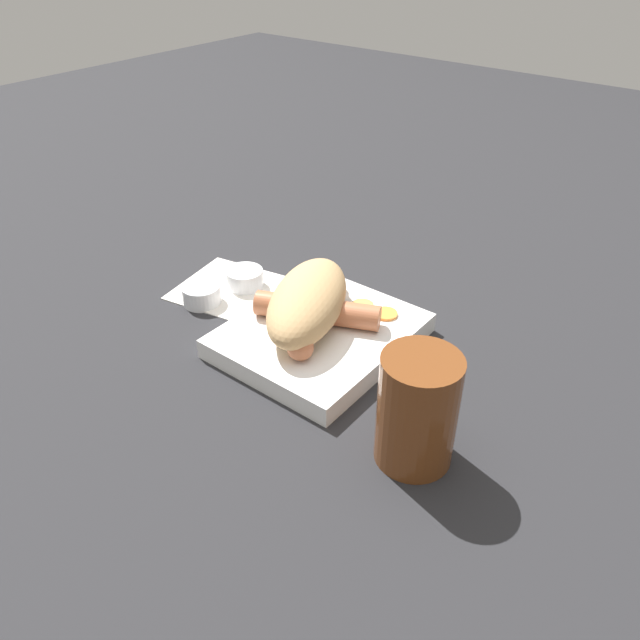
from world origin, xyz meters
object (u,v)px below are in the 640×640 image
at_px(food_tray, 320,335).
at_px(drink_glass, 417,410).
at_px(sausage, 317,310).
at_px(condiment_cup_far, 202,295).
at_px(condiment_cup_near, 245,279).
at_px(bread_roll, 308,300).

relative_size(food_tray, drink_glass, 1.89).
relative_size(sausage, drink_glass, 1.44).
bearing_deg(drink_glass, food_tray, 64.46).
relative_size(condiment_cup_far, drink_glass, 0.44).
height_order(food_tray, condiment_cup_far, condiment_cup_far).
xyz_separation_m(condiment_cup_near, drink_glass, (-0.13, -0.35, 0.05)).
relative_size(sausage, condiment_cup_near, 3.31).
bearing_deg(sausage, condiment_cup_far, 100.83).
bearing_deg(sausage, drink_glass, -116.16).
distance_m(bread_roll, sausage, 0.02).
distance_m(food_tray, bread_roll, 0.05).
bearing_deg(bread_roll, condiment_cup_far, 99.16).
xyz_separation_m(sausage, condiment_cup_far, (-0.03, 0.17, -0.03)).
relative_size(sausage, condiment_cup_far, 3.31).
xyz_separation_m(condiment_cup_far, drink_glass, (-0.06, -0.36, 0.05)).
xyz_separation_m(food_tray, drink_glass, (-0.09, -0.18, 0.05)).
relative_size(bread_roll, condiment_cup_near, 3.99).
bearing_deg(condiment_cup_near, sausage, -102.09).
bearing_deg(sausage, food_tray, -125.80).
distance_m(bread_roll, drink_glass, 0.22).
distance_m(sausage, condiment_cup_far, 0.18).
xyz_separation_m(food_tray, condiment_cup_far, (-0.02, 0.18, -0.00)).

